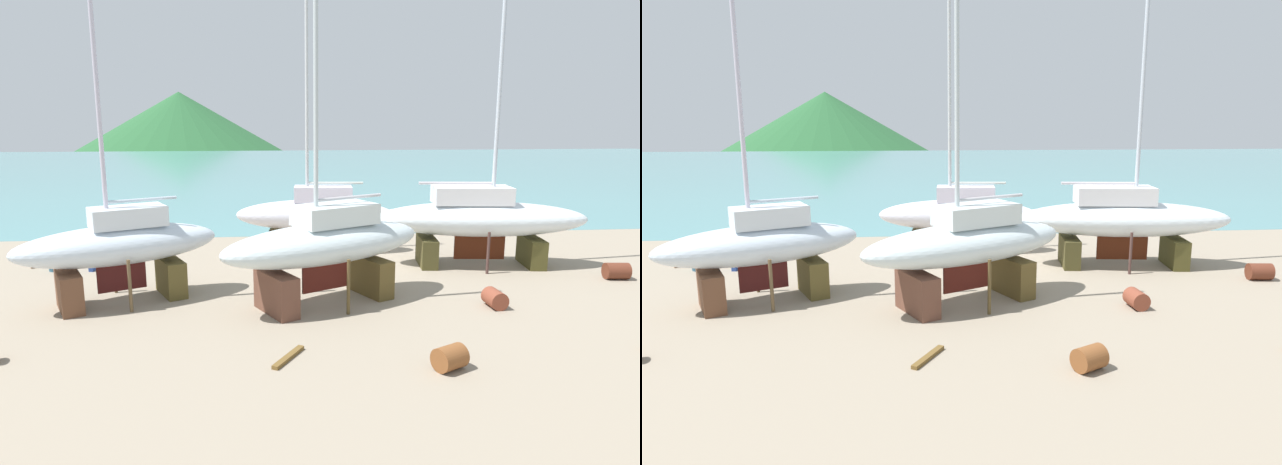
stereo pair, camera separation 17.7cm
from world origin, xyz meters
TOP-DOWN VIEW (x-y plane):
  - ground_plane at (0.00, -4.99)m, footprint 45.07×45.07m
  - sea_water at (0.00, 46.16)m, footprint 142.54×79.77m
  - headland_hill at (-29.90, 151.57)m, footprint 96.43×96.43m
  - sailboat_mid_port at (-9.47, -4.51)m, footprint 7.29×5.06m
  - sailboat_small_center at (5.03, -0.79)m, footprint 9.51×3.64m
  - sailboat_large_starboard at (-2.26, -5.30)m, footprint 8.19×5.84m
  - sailboat_far_slipway at (-1.94, 2.55)m, footprint 7.87×2.76m
  - worker at (-11.82, -0.17)m, footprint 0.31×0.48m
  - barrel_rust_near at (3.52, -6.36)m, footprint 0.68×0.92m
  - barrel_rust_mid at (-13.39, 0.06)m, footprint 0.74×0.74m
  - barrel_ochre at (9.85, -3.48)m, footprint 0.99×0.77m
  - barrel_tipped_center at (0.38, -11.01)m, footprint 1.01×0.95m
  - timber_long_aft at (-13.44, 1.20)m, footprint 2.51×1.52m
  - timber_plank_near at (-3.80, -9.95)m, footprint 0.95×1.41m

SIDE VIEW (x-z plane):
  - ground_plane at x=0.00m, z-range 0.00..0.00m
  - sea_water at x=0.00m, z-range 0.00..0.00m
  - headland_hill at x=-29.90m, z-range -13.74..13.74m
  - timber_plank_near at x=-3.80m, z-range 0.00..0.11m
  - timber_long_aft at x=-13.44m, z-range 0.00..0.12m
  - barrel_rust_near at x=3.52m, z-range 0.00..0.63m
  - barrel_tipped_center at x=0.38m, z-range 0.00..0.66m
  - barrel_ochre at x=9.85m, z-range 0.00..0.68m
  - barrel_rust_mid at x=-13.39m, z-range 0.00..0.84m
  - worker at x=-11.82m, z-range 0.03..1.69m
  - sailboat_far_slipway at x=-1.94m, z-range -4.31..7.98m
  - sailboat_mid_port at x=-9.47m, z-range -3.34..7.42m
  - sailboat_small_center at x=5.03m, z-range -5.69..9.94m
  - sailboat_large_starboard at x=-2.26m, z-range -3.99..8.24m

